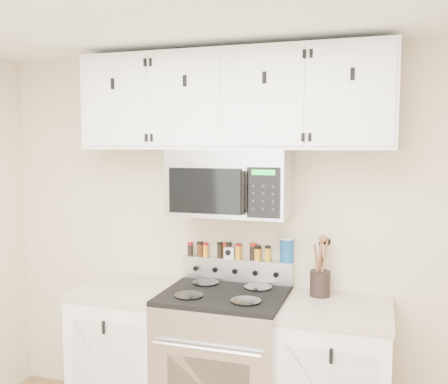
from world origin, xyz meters
name	(u,v)px	position (x,y,z in m)	size (l,w,h in m)	color
back_wall	(239,236)	(0.00, 1.75, 1.25)	(3.50, 0.01, 2.50)	beige
range	(225,363)	(0.00, 1.43, 0.49)	(0.76, 0.65, 1.10)	#B7B7BA
base_cabinet_left	(129,352)	(-0.69, 1.45, 0.46)	(0.64, 0.62, 0.92)	white
base_cabinet_right	(335,381)	(0.69, 1.45, 0.46)	(0.64, 0.62, 0.92)	white
microwave	(231,183)	(0.00, 1.55, 1.63)	(0.76, 0.44, 0.42)	#9E9EA3
upper_cabinets	(232,100)	(0.00, 1.58, 2.15)	(2.00, 0.35, 0.62)	white
utensil_crock	(320,281)	(0.57, 1.62, 1.01)	(0.13, 0.13, 0.37)	black
kitchen_timer	(229,252)	(-0.06, 1.71, 1.14)	(0.07, 0.06, 0.08)	white
salt_canister	(287,250)	(0.34, 1.71, 1.18)	(0.09, 0.09, 0.16)	#16529C
spice_jar_0	(190,249)	(-0.34, 1.71, 1.15)	(0.04, 0.04, 0.09)	black
spice_jar_1	(200,249)	(-0.27, 1.71, 1.15)	(0.05, 0.05, 0.10)	#462310
spice_jar_2	(206,250)	(-0.23, 1.71, 1.15)	(0.04, 0.04, 0.09)	orange
spice_jar_3	(220,250)	(-0.12, 1.71, 1.15)	(0.04, 0.04, 0.11)	black
spice_jar_4	(225,250)	(-0.08, 1.71, 1.15)	(0.04, 0.04, 0.10)	#462811
spice_jar_5	(229,250)	(-0.06, 1.71, 1.16)	(0.04, 0.04, 0.11)	black
spice_jar_6	(238,251)	(0.01, 1.71, 1.15)	(0.04, 0.04, 0.10)	gold
spice_jar_7	(253,252)	(0.11, 1.71, 1.16)	(0.05, 0.05, 0.11)	black
spice_jar_8	(257,253)	(0.14, 1.71, 1.15)	(0.04, 0.04, 0.10)	#432C10
spice_jar_9	(257,253)	(0.14, 1.71, 1.15)	(0.05, 0.05, 0.09)	orange
spice_jar_10	(268,253)	(0.21, 1.71, 1.15)	(0.04, 0.04, 0.10)	gold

